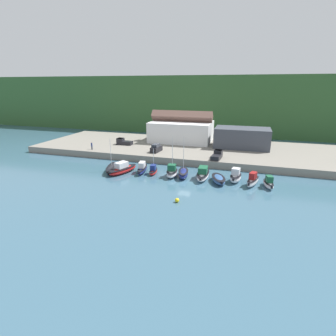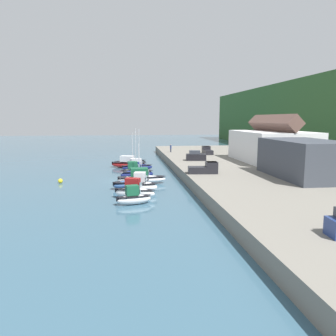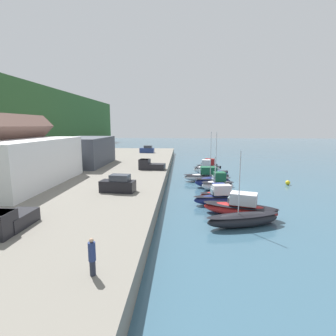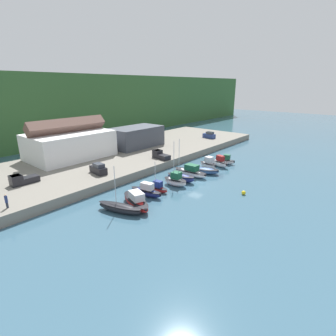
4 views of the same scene
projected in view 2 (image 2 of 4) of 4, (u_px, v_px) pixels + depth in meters
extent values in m
plane|color=#385B70|center=(120.00, 181.00, 56.49)|extent=(320.00, 320.00, 0.00)
cube|color=gray|center=(258.00, 173.00, 59.48)|extent=(99.69, 28.63, 1.78)
cube|color=white|center=(272.00, 146.00, 68.20)|extent=(18.85, 12.67, 6.22)
cube|color=brown|center=(273.00, 123.00, 67.48)|extent=(19.23, 3.47, 3.47)
cube|color=#3D424C|center=(304.00, 159.00, 49.38)|extent=(15.23, 8.46, 5.63)
cube|color=slate|center=(278.00, 159.00, 48.86)|extent=(14.46, 0.10, 3.38)
ellipsoid|color=black|center=(130.00, 163.00, 74.20)|extent=(3.75, 7.68, 1.40)
ellipsoid|color=black|center=(130.00, 161.00, 74.13)|extent=(3.86, 7.84, 0.12)
cylinder|color=silver|center=(132.00, 146.00, 73.86)|extent=(0.10, 0.10, 6.12)
ellipsoid|color=red|center=(129.00, 165.00, 71.08)|extent=(4.87, 8.24, 1.38)
ellipsoid|color=black|center=(129.00, 163.00, 71.00)|extent=(5.01, 8.42, 0.12)
cube|color=silver|center=(127.00, 159.00, 70.97)|extent=(2.59, 3.20, 1.25)
cube|color=#8CA5B2|center=(134.00, 160.00, 70.67)|extent=(1.53, 0.63, 0.62)
cube|color=black|center=(113.00, 163.00, 71.83)|extent=(0.43, 0.38, 0.56)
ellipsoid|color=navy|center=(137.00, 167.00, 67.32)|extent=(2.60, 6.51, 1.31)
ellipsoid|color=black|center=(137.00, 165.00, 67.25)|extent=(2.69, 6.65, 0.12)
cube|color=silver|center=(136.00, 161.00, 67.04)|extent=(1.55, 2.38, 1.23)
cube|color=#8CA5B2|center=(142.00, 162.00, 67.43)|extent=(1.09, 0.27, 0.61)
cube|color=black|center=(123.00, 167.00, 66.44)|extent=(0.40, 0.33, 0.56)
ellipsoid|color=red|center=(137.00, 170.00, 64.67)|extent=(2.00, 4.68, 0.98)
ellipsoid|color=black|center=(137.00, 169.00, 64.61)|extent=(2.06, 4.78, 0.12)
cube|color=navy|center=(136.00, 165.00, 64.45)|extent=(1.28, 1.71, 1.15)
cube|color=#8CA5B2|center=(141.00, 166.00, 64.71)|extent=(0.99, 0.22, 0.57)
cylinder|color=silver|center=(139.00, 156.00, 64.32)|extent=(0.10, 0.10, 4.78)
ellipsoid|color=silver|center=(134.00, 173.00, 60.05)|extent=(2.58, 5.00, 1.55)
ellipsoid|color=black|center=(134.00, 170.00, 59.97)|extent=(2.68, 5.11, 0.12)
cube|color=#195638|center=(133.00, 165.00, 59.79)|extent=(1.77, 1.82, 1.29)
cube|color=#8CA5B2|center=(138.00, 166.00, 60.03)|extent=(1.48, 0.22, 0.64)
cylinder|color=silver|center=(136.00, 149.00, 59.47)|extent=(0.10, 0.10, 7.30)
ellipsoid|color=navy|center=(137.00, 174.00, 57.76)|extent=(3.13, 6.15, 1.66)
ellipsoid|color=black|center=(137.00, 171.00, 57.67)|extent=(3.23, 6.28, 0.12)
cylinder|color=silver|center=(139.00, 149.00, 57.24)|extent=(0.10, 0.10, 7.18)
ellipsoid|color=silver|center=(142.00, 180.00, 53.74)|extent=(2.58, 7.99, 1.37)
ellipsoid|color=black|center=(142.00, 177.00, 53.66)|extent=(2.68, 8.15, 0.12)
cube|color=#195638|center=(139.00, 172.00, 53.48)|extent=(1.85, 2.82, 1.24)
cube|color=#8CA5B2|center=(149.00, 173.00, 53.74)|extent=(1.60, 0.14, 0.62)
cube|color=black|center=(119.00, 179.00, 53.12)|extent=(0.37, 0.29, 0.56)
ellipsoid|color=#33568E|center=(131.00, 184.00, 50.11)|extent=(4.17, 6.28, 1.33)
ellipsoid|color=black|center=(131.00, 181.00, 50.04)|extent=(4.30, 6.42, 0.12)
cube|color=black|center=(114.00, 184.00, 48.85)|extent=(0.43, 0.38, 0.56)
ellipsoid|color=white|center=(142.00, 187.00, 47.01)|extent=(2.72, 4.78, 1.68)
ellipsoid|color=black|center=(142.00, 183.00, 46.92)|extent=(2.81, 4.88, 0.12)
cube|color=silver|center=(140.00, 177.00, 46.80)|extent=(1.74, 1.80, 1.32)
cube|color=#8CA5B2|center=(146.00, 178.00, 46.79)|extent=(1.35, 0.32, 0.66)
cube|color=black|center=(127.00, 185.00, 47.04)|extent=(0.40, 0.33, 0.56)
ellipsoid|color=white|center=(135.00, 193.00, 43.57)|extent=(3.04, 5.62, 1.51)
ellipsoid|color=black|center=(135.00, 189.00, 43.49)|extent=(3.13, 5.74, 0.12)
cube|color=maroon|center=(133.00, 183.00, 43.41)|extent=(1.61, 2.14, 1.28)
cube|color=#8CA5B2|center=(141.00, 185.00, 43.24)|extent=(0.95, 0.39, 0.64)
cube|color=black|center=(116.00, 190.00, 44.00)|extent=(0.43, 0.38, 0.56)
ellipsoid|color=silver|center=(134.00, 200.00, 40.72)|extent=(2.44, 4.60, 1.22)
ellipsoid|color=black|center=(134.00, 196.00, 40.66)|extent=(2.52, 4.70, 0.12)
cube|color=#195638|center=(132.00, 190.00, 40.46)|extent=(1.43, 1.74, 1.20)
cube|color=#8CA5B2|center=(139.00, 191.00, 40.81)|extent=(0.99, 0.33, 0.60)
cube|color=black|center=(117.00, 199.00, 39.96)|extent=(0.41, 0.35, 0.56)
cube|color=black|center=(196.00, 157.00, 69.61)|extent=(2.27, 4.38, 1.40)
cube|color=#333842|center=(195.00, 152.00, 69.44)|extent=(1.79, 2.47, 0.76)
cube|color=black|center=(199.00, 170.00, 53.09)|extent=(2.38, 3.71, 1.10)
cube|color=black|center=(212.00, 168.00, 53.06)|extent=(2.10, 2.09, 1.90)
cube|color=#2D333D|center=(212.00, 163.00, 52.96)|extent=(1.97, 1.81, 0.50)
cube|color=black|center=(208.00, 152.00, 81.57)|extent=(3.54, 2.05, 1.10)
cube|color=black|center=(206.00, 150.00, 83.50)|extent=(1.91, 1.92, 1.90)
cube|color=#2D333D|center=(206.00, 147.00, 83.39)|extent=(1.64, 1.82, 0.50)
cylinder|color=#232838|center=(171.00, 151.00, 86.97)|extent=(0.32, 0.32, 0.85)
cylinder|color=navy|center=(171.00, 147.00, 86.83)|extent=(0.40, 0.40, 1.05)
sphere|color=tan|center=(171.00, 145.00, 86.74)|extent=(0.24, 0.24, 0.24)
sphere|color=yellow|center=(60.00, 181.00, 54.22)|extent=(0.75, 0.75, 0.75)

